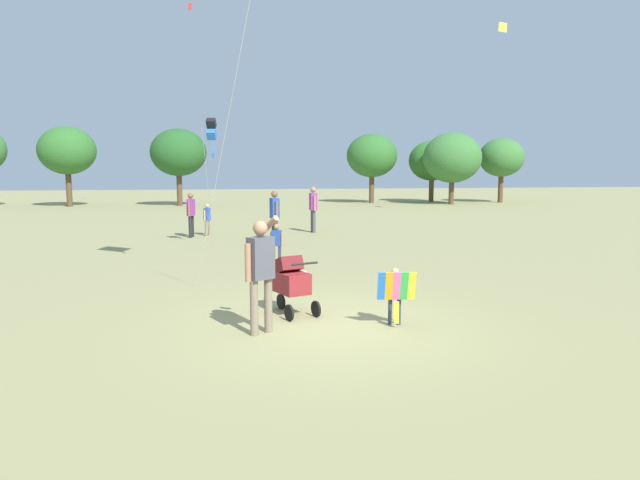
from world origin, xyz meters
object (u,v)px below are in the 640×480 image
Objects in this scene: kite_orange_delta at (211,130)px; person_couple_left at (207,217)px; person_adult_flyer at (260,266)px; stroller at (291,280)px; person_sitting_far at (313,206)px; person_back_turned at (275,213)px; cooler_box at (296,280)px; child_with_butterfly_kite at (395,291)px; person_kid_running at (191,211)px; person_red_shirt at (277,242)px.

kite_orange_delta is 3.39× the size of person_couple_left.
person_adult_flyer reaches higher than stroller.
person_sitting_far is 1.00× the size of person_back_turned.
person_couple_left is at bearing 102.23° from cooler_box.
child_with_butterfly_kite is 0.57× the size of person_kid_running.
kite_orange_delta is 4.28m from person_kid_running.
person_red_shirt is 0.68× the size of person_kid_running.
kite_orange_delta is at bearing 100.21° from stroller.
stroller is at bearing -78.32° from person_kid_running.
kite_orange_delta is at bearing -74.46° from person_kid_running.
person_back_turned is (2.86, -2.51, 0.10)m from person_kid_running.
person_couple_left is at bearing 98.64° from stroller.
person_kid_running is at bearing 138.78° from person_back_turned.
person_adult_flyer is at bearing -105.90° from cooler_box.
cooler_box is at bearing 81.00° from stroller.
kite_orange_delta is 9.05× the size of cooler_box.
child_with_butterfly_kite is 1.87m from stroller.
kite_orange_delta is (-3.11, 9.52, 3.12)m from child_with_butterfly_kite.
person_kid_running is (-2.57, 6.78, 0.31)m from person_red_shirt.
person_adult_flyer reaches higher than child_with_butterfly_kite.
person_couple_left is 0.67× the size of person_back_turned.
person_back_turned is at bearing 87.25° from stroller.
kite_orange_delta reaches higher than cooler_box.
child_with_butterfly_kite is 2.22m from person_adult_flyer.
person_sitting_far reaches higher than person_back_turned.
child_with_butterfly_kite is 0.23× the size of kite_orange_delta.
person_sitting_far reaches higher than child_with_butterfly_kite.
person_red_shirt reaches higher than cooler_box.
kite_orange_delta reaches higher than person_couple_left.
stroller is 0.62× the size of person_sitting_far.
child_with_butterfly_kite reaches higher than cooler_box.
person_couple_left reaches higher than stroller.
cooler_box is at bearing -90.88° from person_back_turned.
person_couple_left reaches higher than child_with_butterfly_kite.
person_sitting_far is at bearing 74.98° from person_red_shirt.
person_kid_running is at bearing -168.37° from person_sitting_far.
child_with_butterfly_kite is 0.85× the size of person_red_shirt.
child_with_butterfly_kite is 3.37m from cooler_box.
child_with_butterfly_kite is 0.51× the size of person_adult_flyer.
person_adult_flyer reaches higher than person_couple_left.
child_with_butterfly_kite is 13.68m from person_sitting_far.
person_red_shirt is 0.92× the size of person_couple_left.
person_kid_running is 0.91× the size of person_back_turned.
kite_orange_delta reaches higher than person_sitting_far.
cooler_box is (-1.24, 3.10, -0.40)m from child_with_butterfly_kite.
person_red_shirt reaches higher than child_with_butterfly_kite.
stroller is 11.95m from person_kid_running.
person_adult_flyer is 1.65× the size of person_red_shirt.
person_adult_flyer reaches higher than cooler_box.
stroller is at bearing -92.75° from person_back_turned.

